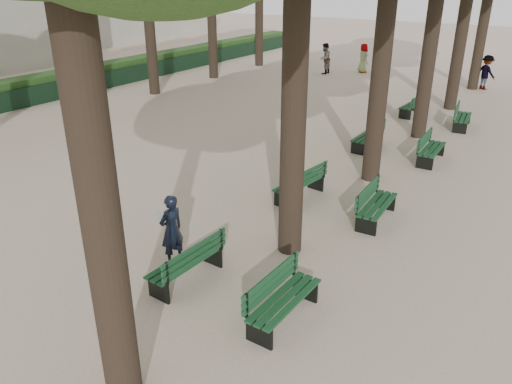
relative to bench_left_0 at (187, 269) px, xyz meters
The scene contains 15 objects.
ground 0.91m from the bench_left_0, 115.08° to the right, with size 120.00×120.00×0.00m, color #C0A691.
bench_left_0 is the anchor object (origin of this frame).
bench_left_1 4.80m from the bench_left_0, 90.00° to the left, with size 0.80×1.86×0.92m.
bench_left_2 9.86m from the bench_left_0, 90.00° to the left, with size 0.62×1.81×0.92m.
bench_left_3 15.12m from the bench_left_0, 90.00° to the left, with size 0.71×1.84×0.92m.
bench_right_0 2.27m from the bench_left_0, ahead, with size 0.62×1.82×0.92m.
bench_right_1 5.14m from the bench_left_0, 63.85° to the left, with size 0.65×1.82×0.92m.
bench_right_2 9.94m from the bench_left_0, 76.82° to the left, with size 0.61×1.81×0.92m.
bench_right_3 14.43m from the bench_left_0, 80.96° to the left, with size 0.77×1.85×0.92m.
man_with_map 0.95m from the bench_left_0, 151.04° to the left, with size 0.65×0.68×1.58m.
pedestrian_d 24.17m from the bench_left_0, 103.40° to the left, with size 0.85×0.35×1.74m, color #262628.
pedestrian_b 22.52m from the bench_left_0, 85.80° to the left, with size 1.14×0.35×1.77m, color #262628.
pedestrian_a 23.07m from the bench_left_0, 108.75° to the left, with size 0.88×0.36×1.82m, color #262628.
fence 18.45m from the bench_left_0, 146.38° to the left, with size 0.08×42.00×0.90m, color black.
hedge 19.04m from the bench_left_0, 147.55° to the left, with size 1.20×42.00×1.20m, color #1D3F16.
Camera 1 is at (6.15, -5.64, 5.75)m, focal length 35.00 mm.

